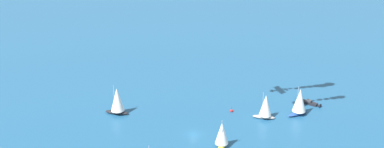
% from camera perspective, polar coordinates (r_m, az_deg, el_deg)
% --- Properties ---
extents(ground_plane, '(2000.00, 2000.00, 0.00)m').
position_cam_1_polar(ground_plane, '(163.07, 0.20, -7.15)').
color(ground_plane, '#1E517A').
extents(sailboat_near_centre, '(6.01, 9.19, 11.42)m').
position_cam_1_polar(sailboat_near_centre, '(176.30, -8.86, -3.18)').
color(sailboat_near_centre, black).
rests_on(sailboat_near_centre, ground_plane).
extents(motorboat_far_port, '(6.23, 6.84, 2.14)m').
position_cam_1_polar(motorboat_far_port, '(188.64, 14.05, -3.42)').
color(motorboat_far_port, black).
rests_on(motorboat_far_port, ground_plane).
extents(sailboat_inshore, '(6.64, 8.93, 11.35)m').
position_cam_1_polar(sailboat_inshore, '(178.02, 12.61, -3.22)').
color(sailboat_inshore, '#23478C').
rests_on(sailboat_inshore, ground_plane).
extents(sailboat_offshore, '(5.33, 8.26, 10.26)m').
position_cam_1_polar(sailboat_offshore, '(173.19, 8.68, -3.84)').
color(sailboat_offshore, '#9E9993').
rests_on(sailboat_offshore, ground_plane).
extents(sailboat_trailing, '(7.95, 4.84, 9.94)m').
position_cam_1_polar(sailboat_trailing, '(153.99, 3.55, -7.14)').
color(sailboat_trailing, gold).
rests_on(sailboat_trailing, ground_plane).
extents(marker_buoy, '(1.10, 1.10, 2.10)m').
position_cam_1_polar(marker_buoy, '(178.54, 4.71, -4.36)').
color(marker_buoy, red).
rests_on(marker_buoy, ground_plane).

